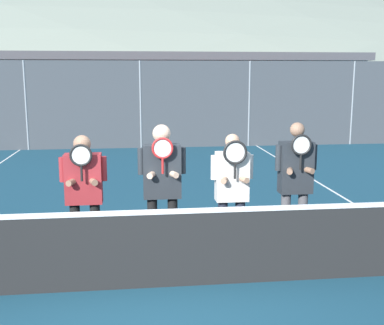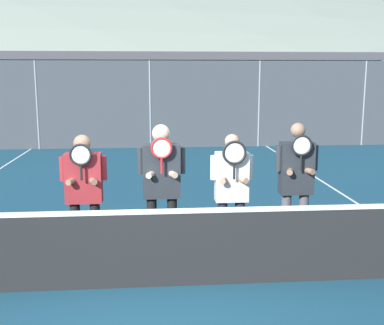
{
  "view_description": "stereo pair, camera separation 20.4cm",
  "coord_description": "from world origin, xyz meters",
  "px_view_note": "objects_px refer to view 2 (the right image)",
  "views": [
    {
      "loc": [
        -0.18,
        -5.25,
        2.46
      ],
      "look_at": [
        0.56,
        0.98,
        1.29
      ],
      "focal_mm": 45.0,
      "sensor_mm": 36.0,
      "label": 1
    },
    {
      "loc": [
        0.03,
        -5.27,
        2.46
      ],
      "look_at": [
        0.56,
        0.98,
        1.29
      ],
      "focal_mm": 45.0,
      "sensor_mm": 36.0,
      "label": 2
    }
  ],
  "objects_px": {
    "player_rightmost": "(296,180)",
    "car_left_of_center": "(120,113)",
    "player_leftmost": "(84,187)",
    "player_center_left": "(162,181)",
    "car_center": "(253,111)",
    "player_center_right": "(232,188)"
  },
  "relations": [
    {
      "from": "car_left_of_center",
      "to": "car_center",
      "type": "distance_m",
      "value": 5.35
    },
    {
      "from": "player_center_right",
      "to": "player_rightmost",
      "type": "bearing_deg",
      "value": 4.14
    },
    {
      "from": "car_center",
      "to": "car_left_of_center",
      "type": "bearing_deg",
      "value": -176.18
    },
    {
      "from": "player_center_left",
      "to": "player_leftmost",
      "type": "bearing_deg",
      "value": 176.32
    },
    {
      "from": "car_left_of_center",
      "to": "player_rightmost",
      "type": "bearing_deg",
      "value": -76.43
    },
    {
      "from": "player_center_left",
      "to": "player_center_right",
      "type": "bearing_deg",
      "value": -1.49
    },
    {
      "from": "car_center",
      "to": "player_center_right",
      "type": "bearing_deg",
      "value": -103.15
    },
    {
      "from": "player_center_left",
      "to": "player_center_right",
      "type": "distance_m",
      "value": 0.91
    },
    {
      "from": "player_center_right",
      "to": "player_rightmost",
      "type": "xyz_separation_m",
      "value": [
        0.88,
        0.06,
        0.07
      ]
    },
    {
      "from": "car_center",
      "to": "player_leftmost",
      "type": "bearing_deg",
      "value": -110.79
    },
    {
      "from": "player_leftmost",
      "to": "player_rightmost",
      "type": "bearing_deg",
      "value": -0.5
    },
    {
      "from": "player_leftmost",
      "to": "player_center_left",
      "type": "height_order",
      "value": "player_center_left"
    },
    {
      "from": "player_leftmost",
      "to": "player_rightmost",
      "type": "relative_size",
      "value": 0.93
    },
    {
      "from": "player_center_right",
      "to": "car_left_of_center",
      "type": "height_order",
      "value": "car_left_of_center"
    },
    {
      "from": "player_leftmost",
      "to": "player_rightmost",
      "type": "xyz_separation_m",
      "value": [
        2.78,
        -0.02,
        0.05
      ]
    },
    {
      "from": "player_center_right",
      "to": "car_left_of_center",
      "type": "distance_m",
      "value": 13.13
    },
    {
      "from": "player_center_right",
      "to": "car_left_of_center",
      "type": "xyz_separation_m",
      "value": [
        -2.23,
        12.94,
        -0.08
      ]
    },
    {
      "from": "player_leftmost",
      "to": "car_center",
      "type": "distance_m",
      "value": 14.12
    },
    {
      "from": "player_center_right",
      "to": "player_rightmost",
      "type": "distance_m",
      "value": 0.88
    },
    {
      "from": "player_leftmost",
      "to": "player_center_left",
      "type": "bearing_deg",
      "value": -3.68
    },
    {
      "from": "player_rightmost",
      "to": "car_center",
      "type": "bearing_deg",
      "value": 80.44
    },
    {
      "from": "player_rightmost",
      "to": "car_left_of_center",
      "type": "bearing_deg",
      "value": 103.57
    }
  ]
}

